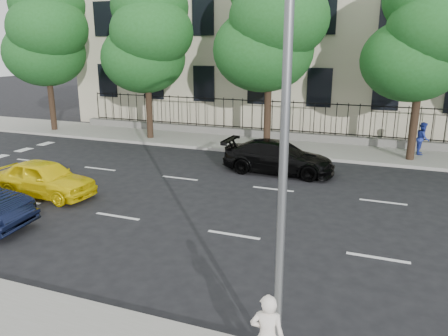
{
  "coord_description": "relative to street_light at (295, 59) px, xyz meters",
  "views": [
    {
      "loc": [
        3.94,
        -8.56,
        5.36
      ],
      "look_at": [
        -0.5,
        3.0,
        1.86
      ],
      "focal_mm": 35.0,
      "sensor_mm": 36.0,
      "label": 1
    }
  ],
  "objects": [
    {
      "name": "tree_d",
      "position": [
        2.54,
        15.13,
        0.69
      ],
      "size": [
        5.34,
        4.94,
        8.84
      ],
      "color": "#382619",
      "rests_on": "far_sidewalk"
    },
    {
      "name": "lane_markings",
      "position": [
        -2.5,
        6.52,
        -5.14
      ],
      "size": [
        49.6,
        4.62,
        0.01
      ],
      "primitive_type": null,
      "color": "silver",
      "rests_on": "ground"
    },
    {
      "name": "black_sedan",
      "position": [
        -2.89,
        11.04,
        -4.45
      ],
      "size": [
        4.83,
        2.05,
        1.39
      ],
      "primitive_type": "imported",
      "rotation": [
        0.0,
        0.0,
        1.55
      ],
      "color": "black",
      "rests_on": "ground"
    },
    {
      "name": "far_sidewalk",
      "position": [
        -2.5,
        15.77,
        -5.07
      ],
      "size": [
        60.0,
        4.0,
        0.15
      ],
      "primitive_type": "cube",
      "color": "gray",
      "rests_on": "ground"
    },
    {
      "name": "tree_a",
      "position": [
        -18.46,
        15.13,
        0.98
      ],
      "size": [
        5.71,
        5.31,
        9.39
      ],
      "color": "#382619",
      "rests_on": "far_sidewalk"
    },
    {
      "name": "tree_c",
      "position": [
        -4.46,
        15.13,
        1.26
      ],
      "size": [
        5.89,
        5.5,
        9.8
      ],
      "color": "#382619",
      "rests_on": "far_sidewalk"
    },
    {
      "name": "iron_fence",
      "position": [
        -2.5,
        17.47,
        -4.5
      ],
      "size": [
        30.0,
        0.5,
        2.2
      ],
      "color": "slate",
      "rests_on": "far_sidewalk"
    },
    {
      "name": "yellow_taxi",
      "position": [
        -10.12,
        5.06,
        -4.48
      ],
      "size": [
        3.98,
        1.76,
        1.33
      ],
      "primitive_type": "imported",
      "rotation": [
        0.0,
        0.0,
        1.52
      ],
      "color": "yellow",
      "rests_on": "ground"
    },
    {
      "name": "street_light",
      "position": [
        0.0,
        0.0,
        0.0
      ],
      "size": [
        0.25,
        3.32,
        8.05
      ],
      "color": "slate",
      "rests_on": "near_sidewalk"
    },
    {
      "name": "tree_b",
      "position": [
        -11.46,
        15.13,
        0.69
      ],
      "size": [
        5.53,
        5.12,
        8.97
      ],
      "color": "#382619",
      "rests_on": "far_sidewalk"
    },
    {
      "name": "ground",
      "position": [
        -2.5,
        1.77,
        -5.15
      ],
      "size": [
        120.0,
        120.0,
        0.0
      ],
      "primitive_type": "plane",
      "color": "black",
      "rests_on": "ground"
    },
    {
      "name": "pedestrian_far",
      "position": [
        3.03,
        16.26,
        -4.2
      ],
      "size": [
        0.62,
        0.79,
        1.59
      ],
      "primitive_type": "imported",
      "rotation": [
        0.0,
        0.0,
        1.54
      ],
      "color": "#223295",
      "rests_on": "far_sidewalk"
    }
  ]
}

